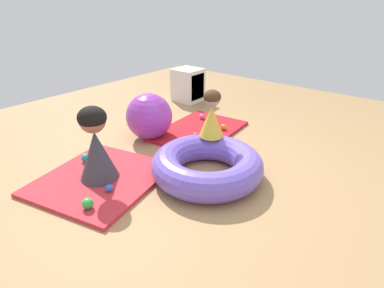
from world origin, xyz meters
TOP-DOWN VIEW (x-y plane):
  - ground_plane at (0.00, 0.00)m, footprint 8.00×8.00m
  - gym_mat_near_right at (0.86, 0.87)m, footprint 1.37×1.00m
  - gym_mat_front at (-0.77, 0.88)m, footprint 1.43×1.35m
  - inflatable_cushion at (-0.03, 0.06)m, footprint 1.15×1.15m
  - child_in_yellow at (0.32, 0.28)m, footprint 0.38×0.38m
  - adult_seated at (-0.77, 0.88)m, footprint 0.44×0.44m
  - play_ball_red at (0.83, 0.58)m, footprint 0.10×0.10m
  - play_ball_yellow at (0.71, 0.64)m, footprint 0.08×0.08m
  - play_ball_pink at (1.21, 1.09)m, footprint 0.08×0.08m
  - play_ball_blue at (-0.87, 0.59)m, footprint 0.07×0.07m
  - play_ball_teal at (-0.67, 1.27)m, footprint 0.10×0.10m
  - play_ball_orange at (1.07, 0.61)m, footprint 0.08×0.08m
  - play_ball_green at (-1.16, 0.52)m, footprint 0.10×0.10m
  - play_ball_red_second at (0.56, 0.68)m, footprint 0.10×0.10m
  - exercise_ball_large at (0.31, 1.25)m, footprint 0.60×0.60m
  - storage_cube at (1.88, 1.88)m, footprint 0.44×0.44m

SIDE VIEW (x-z plane):
  - ground_plane at x=0.00m, z-range 0.00..0.00m
  - gym_mat_near_right at x=0.86m, z-range 0.00..0.04m
  - gym_mat_front at x=-0.77m, z-range 0.00..0.04m
  - play_ball_blue at x=-0.87m, z-range 0.04..0.11m
  - play_ball_pink at x=1.21m, z-range 0.04..0.12m
  - play_ball_orange at x=1.07m, z-range 0.04..0.12m
  - play_ball_yellow at x=0.71m, z-range 0.04..0.12m
  - play_ball_teal at x=-0.67m, z-range 0.04..0.14m
  - play_ball_red at x=0.83m, z-range 0.04..0.14m
  - play_ball_green at x=-1.16m, z-range 0.04..0.14m
  - play_ball_red_second at x=0.56m, z-range 0.04..0.14m
  - inflatable_cushion at x=-0.03m, z-range 0.00..0.30m
  - storage_cube at x=1.88m, z-range 0.00..0.56m
  - exercise_ball_large at x=0.31m, z-range 0.00..0.60m
  - adult_seated at x=-0.77m, z-range 0.03..0.79m
  - child_in_yellow at x=0.32m, z-range 0.29..0.82m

